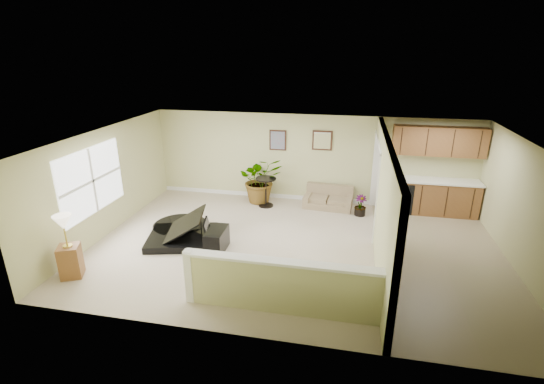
% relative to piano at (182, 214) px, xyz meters
% --- Properties ---
extents(floor, '(9.00, 9.00, 0.00)m').
position_rel_piano_xyz_m(floor, '(2.63, 0.03, -0.60)').
color(floor, '#BBA991').
rests_on(floor, ground).
extents(back_wall, '(9.00, 0.04, 2.50)m').
position_rel_piano_xyz_m(back_wall, '(2.63, 3.03, 0.65)').
color(back_wall, '#C3C285').
rests_on(back_wall, floor).
extents(front_wall, '(9.00, 0.04, 2.50)m').
position_rel_piano_xyz_m(front_wall, '(2.63, -2.97, 0.65)').
color(front_wall, '#C3C285').
rests_on(front_wall, floor).
extents(left_wall, '(0.04, 6.00, 2.50)m').
position_rel_piano_xyz_m(left_wall, '(-1.87, 0.03, 0.65)').
color(left_wall, '#C3C285').
rests_on(left_wall, floor).
extents(right_wall, '(0.04, 6.00, 2.50)m').
position_rel_piano_xyz_m(right_wall, '(7.13, 0.03, 0.65)').
color(right_wall, '#C3C285').
rests_on(right_wall, floor).
extents(ceiling, '(9.00, 6.00, 0.04)m').
position_rel_piano_xyz_m(ceiling, '(2.63, 0.03, 1.90)').
color(ceiling, beige).
rests_on(ceiling, back_wall).
extents(kitchen_vinyl, '(2.70, 6.00, 0.01)m').
position_rel_piano_xyz_m(kitchen_vinyl, '(5.78, 0.03, -0.60)').
color(kitchen_vinyl, gray).
rests_on(kitchen_vinyl, floor).
extents(interior_partition, '(0.18, 5.99, 2.50)m').
position_rel_piano_xyz_m(interior_partition, '(4.43, 0.28, 0.62)').
color(interior_partition, '#C3C285').
rests_on(interior_partition, floor).
extents(pony_half_wall, '(3.42, 0.22, 1.00)m').
position_rel_piano_xyz_m(pony_half_wall, '(2.71, -2.27, -0.08)').
color(pony_half_wall, '#C3C285').
rests_on(pony_half_wall, floor).
extents(left_window, '(0.05, 2.15, 1.45)m').
position_rel_piano_xyz_m(left_window, '(-1.85, -0.47, 0.85)').
color(left_window, white).
rests_on(left_window, left_wall).
extents(wall_art_left, '(0.48, 0.04, 0.58)m').
position_rel_piano_xyz_m(wall_art_left, '(1.68, 3.00, 1.15)').
color(wall_art_left, '#381E14').
rests_on(wall_art_left, back_wall).
extents(wall_mirror, '(0.55, 0.04, 0.55)m').
position_rel_piano_xyz_m(wall_mirror, '(2.93, 3.00, 1.20)').
color(wall_mirror, '#381E14').
rests_on(wall_mirror, back_wall).
extents(kitchen_cabinets, '(2.36, 0.65, 2.33)m').
position_rel_piano_xyz_m(kitchen_cabinets, '(5.83, 2.76, 0.27)').
color(kitchen_cabinets, brown).
rests_on(kitchen_cabinets, floor).
extents(piano, '(2.02, 2.03, 1.44)m').
position_rel_piano_xyz_m(piano, '(0.00, 0.00, 0.00)').
color(piano, black).
rests_on(piano, floor).
extents(piano_bench, '(0.39, 0.75, 0.50)m').
position_rel_piano_xyz_m(piano_bench, '(0.98, -0.42, -0.35)').
color(piano_bench, black).
rests_on(piano_bench, floor).
extents(loveseat, '(1.38, 0.86, 0.76)m').
position_rel_piano_xyz_m(loveseat, '(3.20, 2.65, -0.31)').
color(loveseat, '#9B8A63').
rests_on(loveseat, floor).
extents(accent_table, '(0.57, 0.57, 0.83)m').
position_rel_piano_xyz_m(accent_table, '(1.48, 2.32, -0.07)').
color(accent_table, black).
rests_on(accent_table, floor).
extents(palm_plant, '(1.53, 1.45, 1.35)m').
position_rel_piano_xyz_m(palm_plant, '(1.26, 2.63, 0.06)').
color(palm_plant, black).
rests_on(palm_plant, floor).
extents(small_plant, '(0.39, 0.39, 0.56)m').
position_rel_piano_xyz_m(small_plant, '(4.08, 2.19, -0.36)').
color(small_plant, black).
rests_on(small_plant, floor).
extents(lamp_stand, '(0.50, 0.50, 1.29)m').
position_rel_piano_xyz_m(lamp_stand, '(-1.45, -1.98, -0.05)').
color(lamp_stand, brown).
rests_on(lamp_stand, floor).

